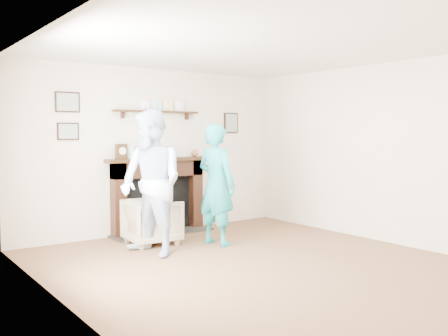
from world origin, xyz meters
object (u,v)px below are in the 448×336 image
(armchair, at_px, (152,244))
(pedestal_table, at_px, (158,193))
(man, at_px, (152,255))
(woman, at_px, (216,244))

(armchair, distance_m, pedestal_table, 0.70)
(man, relative_size, woman, 1.10)
(armchair, distance_m, man, 0.66)
(armchair, xyz_separation_m, man, (-0.31, -0.58, 0.00))
(man, xyz_separation_m, pedestal_table, (0.44, 0.63, 0.69))
(woman, height_order, pedestal_table, pedestal_table)
(woman, xyz_separation_m, pedestal_table, (-0.57, 0.60, 0.69))
(armchair, relative_size, woman, 0.42)
(armchair, distance_m, woman, 0.89)
(man, height_order, pedestal_table, pedestal_table)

